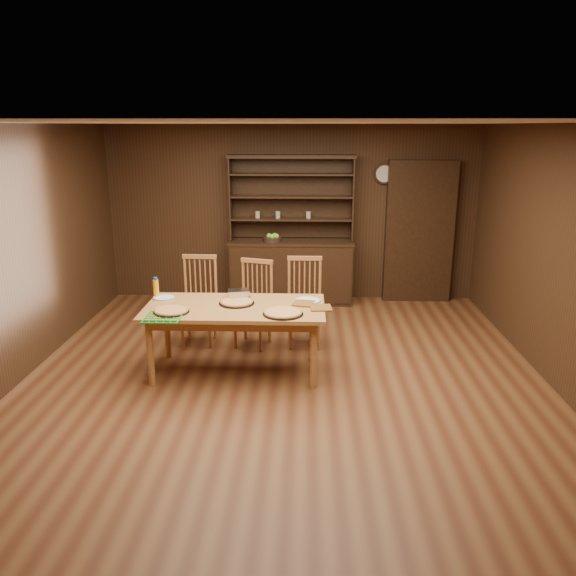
{
  "coord_description": "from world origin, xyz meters",
  "views": [
    {
      "loc": [
        0.22,
        -5.41,
        2.57
      ],
      "look_at": [
        0.03,
        0.4,
        0.89
      ],
      "focal_mm": 35.0,
      "sensor_mm": 36.0,
      "label": 1
    }
  ],
  "objects_px": {
    "juice_bottle": "(156,288)",
    "chair_right": "(304,299)",
    "dining_table": "(235,313)",
    "chair_center": "(255,300)",
    "china_hutch": "(291,263)",
    "chair_left": "(199,297)"
  },
  "relations": [
    {
      "from": "china_hutch",
      "to": "juice_bottle",
      "type": "xyz_separation_m",
      "value": [
        -1.43,
        -2.28,
        0.26
      ]
    },
    {
      "from": "juice_bottle",
      "to": "chair_center",
      "type": "bearing_deg",
      "value": 27.5
    },
    {
      "from": "chair_left",
      "to": "chair_right",
      "type": "bearing_deg",
      "value": 1.04
    },
    {
      "from": "dining_table",
      "to": "chair_left",
      "type": "bearing_deg",
      "value": 121.47
    },
    {
      "from": "dining_table",
      "to": "chair_left",
      "type": "height_order",
      "value": "chair_left"
    },
    {
      "from": "chair_center",
      "to": "chair_right",
      "type": "distance_m",
      "value": 0.6
    },
    {
      "from": "chair_left",
      "to": "dining_table",
      "type": "bearing_deg",
      "value": -56.42
    },
    {
      "from": "chair_left",
      "to": "juice_bottle",
      "type": "height_order",
      "value": "chair_left"
    },
    {
      "from": "chair_right",
      "to": "juice_bottle",
      "type": "height_order",
      "value": "chair_right"
    },
    {
      "from": "chair_center",
      "to": "chair_right",
      "type": "xyz_separation_m",
      "value": [
        0.6,
        0.04,
        0.02
      ]
    },
    {
      "from": "juice_bottle",
      "to": "chair_right",
      "type": "bearing_deg",
      "value": 19.55
    },
    {
      "from": "chair_left",
      "to": "china_hutch",
      "type": "bearing_deg",
      "value": 59.34
    },
    {
      "from": "china_hutch",
      "to": "juice_bottle",
      "type": "height_order",
      "value": "china_hutch"
    },
    {
      "from": "dining_table",
      "to": "chair_right",
      "type": "distance_m",
      "value": 1.15
    },
    {
      "from": "chair_right",
      "to": "juice_bottle",
      "type": "xyz_separation_m",
      "value": [
        -1.64,
        -0.58,
        0.29
      ]
    },
    {
      "from": "dining_table",
      "to": "chair_center",
      "type": "xyz_separation_m",
      "value": [
        0.13,
        0.84,
        -0.12
      ]
    },
    {
      "from": "chair_right",
      "to": "juice_bottle",
      "type": "relative_size",
      "value": 4.77
    },
    {
      "from": "chair_left",
      "to": "juice_bottle",
      "type": "distance_m",
      "value": 0.76
    },
    {
      "from": "china_hutch",
      "to": "juice_bottle",
      "type": "bearing_deg",
      "value": -122.17
    },
    {
      "from": "china_hutch",
      "to": "juice_bottle",
      "type": "distance_m",
      "value": 2.7
    },
    {
      "from": "china_hutch",
      "to": "chair_center",
      "type": "height_order",
      "value": "china_hutch"
    },
    {
      "from": "chair_center",
      "to": "chair_right",
      "type": "relative_size",
      "value": 0.97
    }
  ]
}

